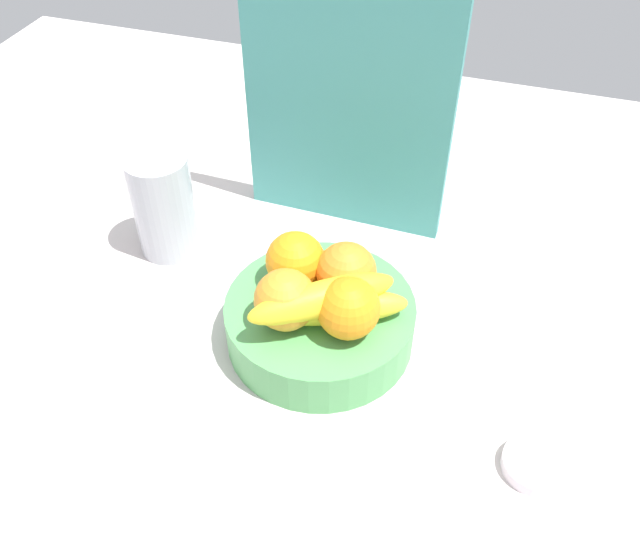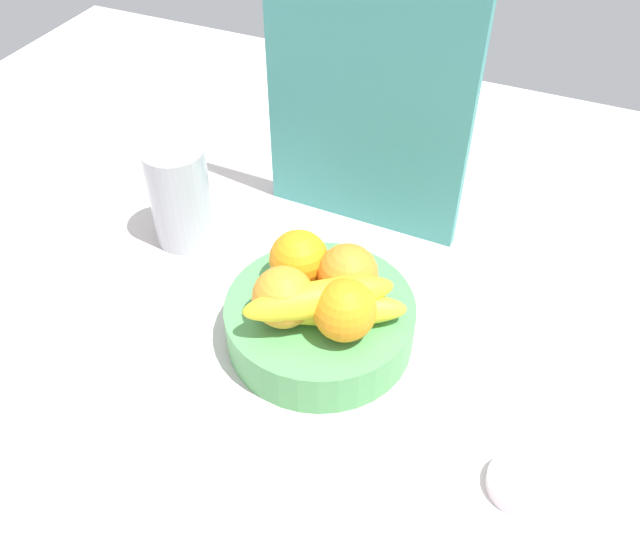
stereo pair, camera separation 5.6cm
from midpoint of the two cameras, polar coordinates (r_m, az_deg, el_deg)
ground_plane at (r=85.23cm, az=-0.58°, el=-4.53°), size 180.00×140.00×3.00cm
fruit_bowl at (r=80.55cm, az=-2.01°, el=-3.61°), size 22.47×22.47×5.79cm
orange_front_left at (r=79.02cm, az=-4.06°, el=1.69°), size 7.04×7.04×7.04cm
orange_front_right at (r=74.31cm, az=-5.11°, el=-1.76°), size 7.04×7.04×7.04cm
orange_center at (r=73.13cm, az=0.21°, el=-2.48°), size 7.04×7.04×7.04cm
orange_back_left at (r=77.39cm, az=0.19°, el=0.73°), size 7.04×7.04×7.04cm
banana_bunch at (r=74.30cm, az=-1.58°, el=-2.03°), size 17.61×13.68×6.20cm
cutting_board at (r=90.16cm, az=0.45°, el=14.47°), size 28.04×2.60×36.00cm
thermos_tumbler at (r=93.21cm, az=-14.78°, el=6.09°), size 8.24×8.24×14.52cm
jar_lid at (r=74.06cm, az=15.57°, el=-14.88°), size 6.75×6.75×1.45cm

